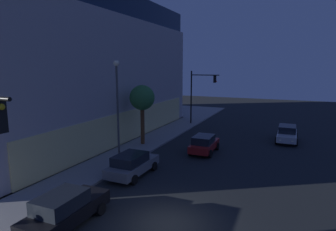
{
  "coord_description": "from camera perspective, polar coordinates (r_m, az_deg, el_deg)",
  "views": [
    {
      "loc": [
        -11.7,
        -5.16,
        7.62
      ],
      "look_at": [
        7.68,
        3.42,
        3.99
      ],
      "focal_mm": 30.43,
      "sensor_mm": 36.0,
      "label": 1
    }
  ],
  "objects": [
    {
      "name": "ground_plane",
      "position": [
        14.89,
        0.07,
        -21.05
      ],
      "size": [
        120.0,
        120.0,
        0.0
      ],
      "primitive_type": "plane",
      "color": "black"
    },
    {
      "name": "modern_building",
      "position": [
        38.29,
        -26.8,
        8.38
      ],
      "size": [
        30.51,
        29.26,
        14.94
      ],
      "color": "#4C4C51",
      "rests_on": "ground"
    },
    {
      "name": "car_grey",
      "position": [
        20.54,
        -7.2,
        -9.64
      ],
      "size": [
        4.59,
        2.18,
        1.61
      ],
      "color": "slate",
      "rests_on": "ground"
    },
    {
      "name": "street_lamp_sidewalk",
      "position": [
        21.85,
        -10.1,
        3.07
      ],
      "size": [
        0.44,
        0.44,
        7.95
      ],
      "color": "#474747",
      "rests_on": "sidewalk_corner"
    },
    {
      "name": "car_black",
      "position": [
        15.19,
        -19.91,
        -17.26
      ],
      "size": [
        4.71,
        2.09,
        1.73
      ],
      "color": "black",
      "rests_on": "ground"
    },
    {
      "name": "car_red",
      "position": [
        25.73,
        7.24,
        -5.63
      ],
      "size": [
        4.13,
        2.04,
        1.62
      ],
      "color": "maroon",
      "rests_on": "ground"
    },
    {
      "name": "car_silver",
      "position": [
        31.82,
        22.73,
        -3.34
      ],
      "size": [
        4.6,
        2.07,
        1.62
      ],
      "color": "#B7BABF",
      "rests_on": "ground"
    },
    {
      "name": "traffic_light_far_corner",
      "position": [
        37.5,
        6.25,
        5.17
      ],
      "size": [
        0.35,
        3.75,
        6.96
      ],
      "color": "black",
      "rests_on": "sidewalk_corner"
    },
    {
      "name": "sidewalk_tree",
      "position": [
        27.48,
        -5.2,
        3.38
      ],
      "size": [
        2.42,
        2.42,
        5.76
      ],
      "color": "brown",
      "rests_on": "sidewalk_corner"
    }
  ]
}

